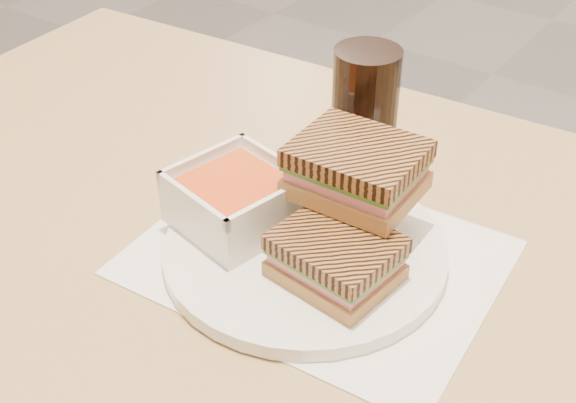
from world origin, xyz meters
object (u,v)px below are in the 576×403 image
Objects in this scene: main_table at (291,297)px; panini_lower at (336,257)px; soup_bowl at (236,201)px; cola_glass at (364,116)px; plate at (305,250)px.

panini_lower reaches higher than main_table.
soup_bowl is 0.18m from cola_glass.
plate is at bearing 7.42° from soup_bowl.
panini_lower is (0.13, -0.01, -0.00)m from soup_bowl.
panini_lower reaches higher than plate.
cola_glass is at bearing 101.21° from plate.
plate is 0.18m from cola_glass.
soup_bowl is (-0.08, -0.01, 0.03)m from plate.
panini_lower is 0.73× the size of cola_glass.
main_table is at bearing 138.29° from plate.
cola_glass reaches higher than soup_bowl.
panini_lower is (0.10, -0.07, 0.16)m from main_table.
soup_bowl is (-0.03, -0.05, 0.16)m from main_table.
cola_glass is (-0.08, 0.19, 0.04)m from panini_lower.
main_table is 10.65× the size of panini_lower.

